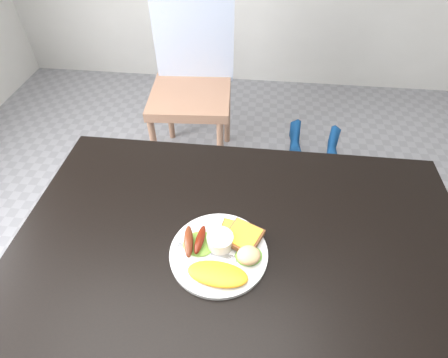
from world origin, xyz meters
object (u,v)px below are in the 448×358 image
Objects in this scene: dining_chair at (190,97)px; plate at (219,253)px; dining_table at (241,250)px; person at (335,132)px.

dining_chair is 1.29m from plate.
plate is (-0.05, -0.03, 0.03)m from dining_table.
dining_chair is 0.91m from person.
dining_chair is at bearing 107.32° from dining_table.
plate is (-0.39, -0.68, 0.10)m from person.
dining_chair is at bearing -33.58° from person.
dining_table is at bearing -76.79° from dining_chair.
plate is at bearing 63.96° from person.
plate is at bearing -149.30° from dining_table.
dining_chair is (-0.37, 1.18, -0.28)m from dining_table.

